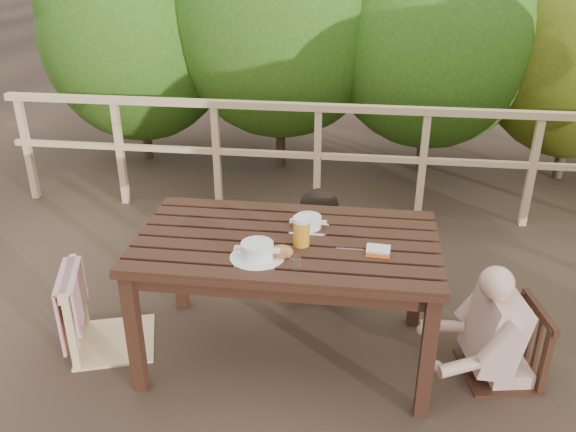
# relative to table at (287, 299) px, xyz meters

# --- Properties ---
(ground) EXTENTS (60.00, 60.00, 0.00)m
(ground) POSITION_rel_table_xyz_m (0.00, 0.00, -0.39)
(ground) COLOR #4A3628
(ground) RESTS_ON ground
(table) EXTENTS (1.67, 0.94, 0.77)m
(table) POSITION_rel_table_xyz_m (0.00, 0.00, 0.00)
(table) COLOR black
(table) RESTS_ON ground
(chair_left) EXTENTS (0.62, 0.62, 0.98)m
(chair_left) POSITION_rel_table_xyz_m (-1.07, -0.04, 0.10)
(chair_left) COLOR #E6B887
(chair_left) RESTS_ON ground
(chair_far) EXTENTS (0.45, 0.45, 0.82)m
(chair_far) POSITION_rel_table_xyz_m (0.10, 0.86, 0.03)
(chair_far) COLOR black
(chair_far) RESTS_ON ground
(chair_right) EXTENTS (0.48, 0.48, 0.83)m
(chair_right) POSITION_rel_table_xyz_m (1.24, -0.01, 0.03)
(chair_right) COLOR black
(chair_right) RESTS_ON ground
(woman) EXTENTS (0.53, 0.63, 1.18)m
(woman) POSITION_rel_table_xyz_m (0.10, 0.88, 0.20)
(woman) COLOR black
(woman) RESTS_ON ground
(diner_right) EXTENTS (0.65, 0.56, 1.16)m
(diner_right) POSITION_rel_table_xyz_m (1.27, -0.01, 0.20)
(diner_right) COLOR #D4A391
(diner_right) RESTS_ON ground
(railing) EXTENTS (5.60, 0.10, 1.01)m
(railing) POSITION_rel_table_xyz_m (0.00, 2.00, 0.12)
(railing) COLOR #E6B887
(railing) RESTS_ON ground
(soup_near) EXTENTS (0.29, 0.29, 0.10)m
(soup_near) POSITION_rel_table_xyz_m (-0.12, -0.23, 0.43)
(soup_near) COLOR white
(soup_near) RESTS_ON table
(soup_far) EXTENTS (0.25, 0.25, 0.08)m
(soup_far) POSITION_rel_table_xyz_m (0.10, 0.15, 0.43)
(soup_far) COLOR white
(soup_far) RESTS_ON table
(bread_roll) EXTENTS (0.12, 0.09, 0.07)m
(bread_roll) POSITION_rel_table_xyz_m (-0.00, -0.19, 0.42)
(bread_roll) COLOR olive
(bread_roll) RESTS_ON table
(beer_glass) EXTENTS (0.09, 0.09, 0.18)m
(beer_glass) POSITION_rel_table_xyz_m (0.09, -0.06, 0.48)
(beer_glass) COLOR orange
(beer_glass) RESTS_ON table
(tumbler) EXTENTS (0.06, 0.06, 0.07)m
(tumbler) POSITION_rel_table_xyz_m (0.08, -0.31, 0.42)
(tumbler) COLOR silver
(tumbler) RESTS_ON table
(butter_tub) EXTENTS (0.13, 0.10, 0.05)m
(butter_tub) POSITION_rel_table_xyz_m (0.50, -0.11, 0.41)
(butter_tub) COLOR white
(butter_tub) RESTS_ON table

